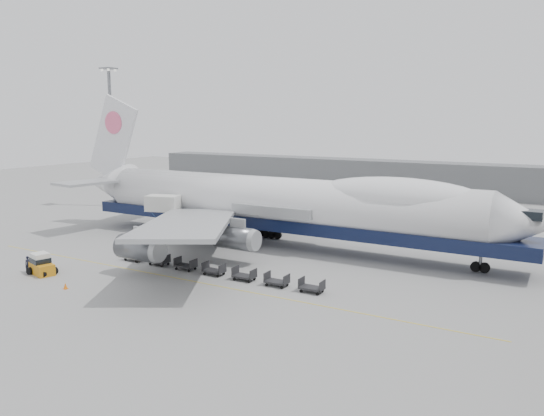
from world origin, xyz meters
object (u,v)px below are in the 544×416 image
Objects in this scene: airliner at (282,203)px; catering_truck at (164,215)px; baggage_tug at (41,265)px; ground_worker at (28,264)px.

catering_truck is (-15.69, -4.84, -2.19)m from airliner.
catering_truck is at bearing -162.85° from airliner.
airliner is at bearing 72.34° from baggage_tug.
baggage_tug is (-15.83, -23.99, -4.63)m from airliner.
airliner reaches higher than baggage_tug.
airliner is 11.07× the size of catering_truck.
catering_truck is 3.46× the size of ground_worker.
baggage_tug is at bearing -107.14° from catering_truck.
baggage_tug is at bearing -123.42° from airliner.
ground_worker is at bearing -157.06° from baggage_tug.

